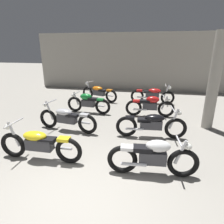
% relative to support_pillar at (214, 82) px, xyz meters
% --- Properties ---
extents(ground_plane, '(60.00, 60.00, 0.00)m').
position_rel_support_pillar_xyz_m(ground_plane, '(-3.29, -4.16, -1.60)').
color(ground_plane, gray).
extents(back_wall, '(12.68, 0.24, 3.60)m').
position_rel_support_pillar_xyz_m(back_wall, '(-3.29, 5.81, 0.20)').
color(back_wall, '#9E998E').
rests_on(back_wall, ground).
extents(support_pillar, '(0.36, 0.36, 3.20)m').
position_rel_support_pillar_xyz_m(support_pillar, '(0.00, 0.00, 0.00)').
color(support_pillar, '#9E998E').
rests_on(support_pillar, ground).
extents(motorcycle_left_row_0, '(2.17, 0.68, 0.97)m').
position_rel_support_pillar_xyz_m(motorcycle_left_row_0, '(-4.61, -3.06, -1.15)').
color(motorcycle_left_row_0, black).
rests_on(motorcycle_left_row_0, ground).
extents(motorcycle_left_row_1, '(2.17, 0.68, 0.97)m').
position_rel_support_pillar_xyz_m(motorcycle_left_row_1, '(-4.71, -1.25, -1.15)').
color(motorcycle_left_row_1, black).
rests_on(motorcycle_left_row_1, ground).
extents(motorcycle_left_row_2, '(1.97, 0.48, 0.88)m').
position_rel_support_pillar_xyz_m(motorcycle_left_row_2, '(-4.60, 0.68, -1.14)').
color(motorcycle_left_row_2, black).
rests_on(motorcycle_left_row_2, ground).
extents(motorcycle_left_row_3, '(2.09, 0.94, 0.97)m').
position_rel_support_pillar_xyz_m(motorcycle_left_row_3, '(-4.69, 2.71, -1.15)').
color(motorcycle_left_row_3, black).
rests_on(motorcycle_left_row_3, ground).
extents(motorcycle_right_row_0, '(1.97, 0.52, 0.88)m').
position_rel_support_pillar_xyz_m(motorcycle_right_row_0, '(-1.87, -3.10, -1.14)').
color(motorcycle_right_row_0, black).
rests_on(motorcycle_right_row_0, ground).
extents(motorcycle_right_row_1, '(2.17, 0.68, 0.97)m').
position_rel_support_pillar_xyz_m(motorcycle_right_row_1, '(-1.93, -1.21, -1.15)').
color(motorcycle_right_row_1, black).
rests_on(motorcycle_right_row_1, ground).
extents(motorcycle_right_row_2, '(1.97, 0.51, 0.88)m').
position_rel_support_pillar_xyz_m(motorcycle_right_row_2, '(-2.00, 0.76, -1.14)').
color(motorcycle_right_row_2, black).
rests_on(motorcycle_right_row_2, ground).
extents(motorcycle_right_row_3, '(2.17, 0.68, 0.97)m').
position_rel_support_pillar_xyz_m(motorcycle_right_row_3, '(-1.91, 2.75, -1.15)').
color(motorcycle_right_row_3, black).
rests_on(motorcycle_right_row_3, ground).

